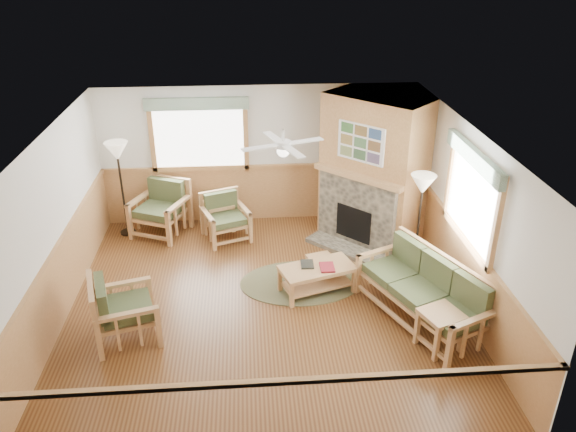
{
  "coord_description": "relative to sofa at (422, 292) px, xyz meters",
  "views": [
    {
      "loc": [
        -0.21,
        -7.23,
        5.06
      ],
      "look_at": [
        0.4,
        0.7,
        1.15
      ],
      "focal_mm": 35.0,
      "sensor_mm": 36.0,
      "label": 1
    }
  ],
  "objects": [
    {
      "name": "coffee_table",
      "position": [
        -1.43,
        0.84,
        -0.26
      ],
      "size": [
        1.27,
        0.9,
        0.46
      ],
      "primitive_type": null,
      "rotation": [
        0.0,
        0.0,
        0.31
      ],
      "color": "tan",
      "rests_on": "floor"
    },
    {
      "name": "ceiling_fan",
      "position": [
        -1.95,
        0.88,
        2.17
      ],
      "size": [
        1.59,
        1.59,
        0.36
      ],
      "primitive_type": null,
      "rotation": [
        0.0,
        0.0,
        0.35
      ],
      "color": "white",
      "rests_on": "ceiling"
    },
    {
      "name": "window_right",
      "position": [
        0.71,
        0.38,
        2.04
      ],
      "size": [
        0.16,
        1.9,
        1.5
      ],
      "primitive_type": null,
      "color": "white",
      "rests_on": "wall_right"
    },
    {
      "name": "sofa",
      "position": [
        0.0,
        0.0,
        0.0
      ],
      "size": [
        2.29,
        1.66,
        0.97
      ],
      "primitive_type": null,
      "rotation": [
        0.0,
        0.0,
        -1.15
      ],
      "color": "tan",
      "rests_on": "floor"
    },
    {
      "name": "wall_right",
      "position": [
        0.75,
        0.58,
        0.86
      ],
      "size": [
        0.02,
        6.0,
        2.7
      ],
      "primitive_type": "cube",
      "color": "white",
      "rests_on": "floor"
    },
    {
      "name": "armchair_back_left",
      "position": [
        -4.14,
        3.06,
        0.02
      ],
      "size": [
        1.2,
        1.2,
        1.02
      ],
      "primitive_type": null,
      "rotation": [
        0.0,
        0.0,
        -0.42
      ],
      "color": "tan",
      "rests_on": "floor"
    },
    {
      "name": "floor",
      "position": [
        -2.25,
        0.58,
        -0.49
      ],
      "size": [
        6.0,
        6.0,
        0.01
      ],
      "primitive_type": "cube",
      "color": "brown",
      "rests_on": "ground"
    },
    {
      "name": "armchair_back_right",
      "position": [
        -2.9,
        2.75,
        -0.06
      ],
      "size": [
        0.99,
        0.99,
        0.86
      ],
      "primitive_type": null,
      "rotation": [
        0.0,
        0.0,
        0.36
      ],
      "color": "tan",
      "rests_on": "floor"
    },
    {
      "name": "braided_rug",
      "position": [
        -1.66,
        1.12,
        -0.48
      ],
      "size": [
        2.46,
        2.46,
        0.01
      ],
      "primitive_type": "cylinder",
      "rotation": [
        0.0,
        0.0,
        0.28
      ],
      "color": "brown",
      "rests_on": "floor"
    },
    {
      "name": "wall_front",
      "position": [
        -2.25,
        -2.42,
        0.86
      ],
      "size": [
        6.0,
        0.02,
        2.7
      ],
      "primitive_type": "cube",
      "color": "white",
      "rests_on": "floor"
    },
    {
      "name": "end_table_chairs",
      "position": [
        -3.04,
        3.13,
        -0.2
      ],
      "size": [
        0.63,
        0.62,
        0.56
      ],
      "primitive_type": null,
      "rotation": [
        0.0,
        0.0,
        0.33
      ],
      "color": "tan",
      "rests_on": "floor"
    },
    {
      "name": "floor_lamp_left",
      "position": [
        -4.8,
        3.12,
        0.43
      ],
      "size": [
        0.56,
        0.56,
        1.84
      ],
      "primitive_type": null,
      "rotation": [
        0.0,
        0.0,
        0.43
      ],
      "color": "black",
      "rests_on": "floor"
    },
    {
      "name": "wall_back",
      "position": [
        -2.25,
        3.58,
        0.86
      ],
      "size": [
        6.0,
        0.02,
        2.7
      ],
      "primitive_type": "cube",
      "color": "white",
      "rests_on": "floor"
    },
    {
      "name": "ceiling",
      "position": [
        -2.25,
        0.58,
        2.21
      ],
      "size": [
        6.0,
        6.0,
        0.01
      ],
      "primitive_type": "cube",
      "color": "white",
      "rests_on": "floor"
    },
    {
      "name": "end_table_sofa",
      "position": [
        0.08,
        -0.64,
        -0.2
      ],
      "size": [
        0.66,
        0.65,
        0.57
      ],
      "primitive_type": null,
      "rotation": [
        0.0,
        0.0,
        0.38
      ],
      "color": "tan",
      "rests_on": "floor"
    },
    {
      "name": "footstool",
      "position": [
        -1.3,
        1.29,
        -0.31
      ],
      "size": [
        0.51,
        0.51,
        0.35
      ],
      "primitive_type": null,
      "rotation": [
        0.0,
        0.0,
        0.3
      ],
      "color": "tan",
      "rests_on": "floor"
    },
    {
      "name": "fireplace",
      "position": [
        -0.2,
        2.63,
        0.86
      ],
      "size": [
        3.11,
        3.11,
        2.7
      ],
      "primitive_type": null,
      "rotation": [
        0.0,
        0.0,
        -0.79
      ],
      "color": "#B07C48",
      "rests_on": "floor"
    },
    {
      "name": "floor_lamp_right",
      "position": [
        0.3,
        1.35,
        0.4
      ],
      "size": [
        0.54,
        0.54,
        1.77
      ],
      "primitive_type": null,
      "rotation": [
        0.0,
        0.0,
        0.43
      ],
      "color": "black",
      "rests_on": "floor"
    },
    {
      "name": "book_dark",
      "position": [
        -1.58,
        0.91,
        -0.0
      ],
      "size": [
        0.21,
        0.28,
        0.03
      ],
      "primitive_type": "cube",
      "rotation": [
        0.0,
        0.0,
        -0.03
      ],
      "color": "black",
      "rests_on": "coffee_table"
    },
    {
      "name": "wainscot",
      "position": [
        -2.25,
        0.58,
        0.06
      ],
      "size": [
        6.0,
        6.0,
        1.1
      ],
      "primitive_type": null,
      "color": "#B07C48",
      "rests_on": "floor"
    },
    {
      "name": "wall_left",
      "position": [
        -5.25,
        0.58,
        0.86
      ],
      "size": [
        0.02,
        6.0,
        2.7
      ],
      "primitive_type": "cube",
      "color": "white",
      "rests_on": "floor"
    },
    {
      "name": "window_back",
      "position": [
        -3.35,
        3.54,
        2.04
      ],
      "size": [
        1.9,
        0.16,
        1.5
      ],
      "primitive_type": null,
      "color": "white",
      "rests_on": "wall_back"
    },
    {
      "name": "book_red",
      "position": [
        -1.28,
        0.79,
        0.0
      ],
      "size": [
        0.22,
        0.3,
        0.03
      ],
      "primitive_type": "cube",
      "rotation": [
        0.0,
        0.0,
        -0.0
      ],
      "color": "maroon",
      "rests_on": "coffee_table"
    },
    {
      "name": "armchair_left",
      "position": [
        -4.23,
        -0.08,
        -0.01
      ],
      "size": [
        1.06,
        1.06,
        0.96
      ],
      "primitive_type": null,
      "rotation": [
        0.0,
        0.0,
        1.85
      ],
      "color": "tan",
      "rests_on": "floor"
    }
  ]
}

